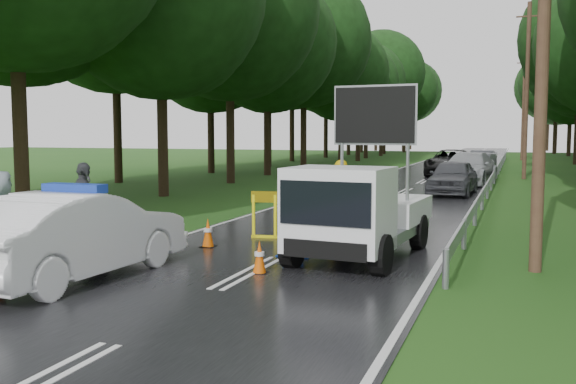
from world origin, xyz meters
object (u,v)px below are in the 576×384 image
at_px(barrier, 309,204).
at_px(civilian, 297,215).
at_px(work_truck, 357,213).
at_px(queue_car_fourth, 481,160).
at_px(queue_car_third, 451,163).
at_px(officer, 340,198).
at_px(police_sedan, 76,236).
at_px(queue_car_first, 453,177).
at_px(queue_car_second, 468,168).

relative_size(barrier, civilian, 1.51).
xyz_separation_m(work_truck, civilian, (-1.22, -0.39, -0.05)).
bearing_deg(work_truck, civilian, -157.50).
bearing_deg(queue_car_fourth, civilian, -86.20).
bearing_deg(queue_car_third, queue_car_fourth, 80.13).
height_order(officer, queue_car_fourth, officer).
relative_size(police_sedan, officer, 2.50).
xyz_separation_m(barrier, queue_car_first, (2.29, 13.29, -0.15)).
bearing_deg(officer, queue_car_first, -110.99).
xyz_separation_m(queue_car_third, queue_car_fourth, (1.42, 6.80, -0.12)).
bearing_deg(queue_car_fourth, queue_car_second, -82.81).
bearing_deg(queue_car_first, queue_car_fourth, 92.26).
relative_size(queue_car_first, queue_car_third, 0.76).
height_order(officer, queue_car_second, officer).
bearing_deg(queue_car_third, officer, -89.39).
bearing_deg(queue_car_first, queue_car_second, 90.68).
relative_size(barrier, officer, 1.45).
distance_m(barrier, civilian, 2.48).
bearing_deg(queue_car_third, police_sedan, -95.14).
height_order(officer, queue_car_third, officer).
relative_size(police_sedan, civilian, 2.59).
bearing_deg(queue_car_first, work_truck, -89.15).
relative_size(police_sedan, work_truck, 1.04).
bearing_deg(queue_car_second, queue_car_first, -84.75).
distance_m(work_truck, civilian, 1.28).
bearing_deg(civilian, queue_car_second, 73.26).
height_order(officer, civilian, officer).
bearing_deg(barrier, civilian, -88.08).
distance_m(police_sedan, queue_car_first, 19.49).
bearing_deg(queue_car_first, queue_car_third, 98.62).
xyz_separation_m(police_sedan, queue_car_fourth, (5.22, 37.64, -0.11)).
xyz_separation_m(police_sedan, queue_car_first, (5.00, 18.84, -0.05)).
relative_size(queue_car_first, queue_car_second, 0.79).
relative_size(work_truck, queue_car_second, 0.85).
height_order(work_truck, queue_car_third, work_truck).
height_order(queue_car_third, queue_car_fourth, queue_car_third).
bearing_deg(civilian, officer, 77.88).
height_order(barrier, queue_car_fourth, queue_car_fourth).
xyz_separation_m(queue_car_second, queue_car_fourth, (-0.02, 12.80, -0.13)).
relative_size(queue_car_second, queue_car_fourth, 1.34).
height_order(police_sedan, work_truck, work_truck).
xyz_separation_m(work_truck, officer, (-1.18, 3.04, -0.01)).
relative_size(work_truck, civilian, 2.50).
relative_size(civilian, queue_car_third, 0.33).
distance_m(barrier, queue_car_third, 25.31).
distance_m(queue_car_second, queue_car_fourth, 12.80).
bearing_deg(queue_car_second, queue_car_fourth, 97.58).
bearing_deg(barrier, work_truck, -59.59).
xyz_separation_m(police_sedan, queue_car_third, (3.81, 30.84, 0.01)).
relative_size(officer, queue_car_first, 0.45).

